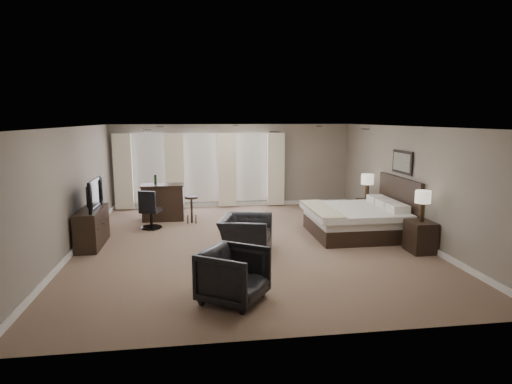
{
  "coord_description": "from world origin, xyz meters",
  "views": [
    {
      "loc": [
        -1.16,
        -9.22,
        2.77
      ],
      "look_at": [
        0.2,
        0.4,
        1.1
      ],
      "focal_mm": 30.0,
      "sensor_mm": 36.0,
      "label": 1
    }
  ],
  "objects": [
    {
      "name": "lamp_far",
      "position": [
        3.47,
        1.78,
        0.93
      ],
      "size": [
        0.34,
        0.34,
        0.7
      ],
      "primitive_type": "cube",
      "color": "beige",
      "rests_on": "nightstand_far"
    },
    {
      "name": "room",
      "position": [
        0.0,
        0.0,
        1.3
      ],
      "size": [
        7.6,
        8.6,
        2.64
      ],
      "color": "brown",
      "rests_on": "ground"
    },
    {
      "name": "desk_chair",
      "position": [
        -2.32,
        1.67,
        0.5
      ],
      "size": [
        0.64,
        0.64,
        1.01
      ],
      "primitive_type": "cube",
      "rotation": [
        0.0,
        0.0,
        2.84
      ],
      "color": "black",
      "rests_on": "ground"
    },
    {
      "name": "window_bay",
      "position": [
        -1.0,
        4.11,
        1.2
      ],
      "size": [
        5.25,
        0.2,
        2.3
      ],
      "color": "silver",
      "rests_on": "room"
    },
    {
      "name": "lamp_near",
      "position": [
        3.47,
        -1.12,
        0.98
      ],
      "size": [
        0.32,
        0.32,
        0.65
      ],
      "primitive_type": "cube",
      "color": "beige",
      "rests_on": "nightstand_near"
    },
    {
      "name": "nightstand_near",
      "position": [
        3.47,
        -1.12,
        0.33
      ],
      "size": [
        0.49,
        0.6,
        0.66
      ],
      "primitive_type": "cube",
      "color": "black",
      "rests_on": "ground"
    },
    {
      "name": "armchair_near",
      "position": [
        -0.16,
        -0.59,
        0.5
      ],
      "size": [
        1.03,
        1.31,
        1.0
      ],
      "primitive_type": "imported",
      "rotation": [
        0.0,
        0.0,
        1.29
      ],
      "color": "black",
      "rests_on": "ground"
    },
    {
      "name": "tv",
      "position": [
        -3.45,
        0.31,
        0.9
      ],
      "size": [
        0.66,
        1.14,
        0.15
      ],
      "primitive_type": "imported",
      "rotation": [
        0.0,
        0.0,
        1.57
      ],
      "color": "black",
      "rests_on": "dresser"
    },
    {
      "name": "bar_counter",
      "position": [
        -2.08,
        2.57,
        0.5
      ],
      "size": [
        1.15,
        0.6,
        1.0
      ],
      "primitive_type": "cube",
      "color": "black",
      "rests_on": "ground"
    },
    {
      "name": "bar_stool_right",
      "position": [
        -1.3,
        2.12,
        0.36
      ],
      "size": [
        0.38,
        0.38,
        0.73
      ],
      "primitive_type": "cube",
      "rotation": [
        0.0,
        0.0,
        -0.12
      ],
      "color": "black",
      "rests_on": "ground"
    },
    {
      "name": "bed",
      "position": [
        2.58,
        0.33,
        0.69
      ],
      "size": [
        2.18,
        2.08,
        1.39
      ],
      "primitive_type": "cube",
      "color": "silver",
      "rests_on": "ground"
    },
    {
      "name": "armchair_far",
      "position": [
        -0.63,
        -3.03,
        0.46
      ],
      "size": [
        1.18,
        1.2,
        0.91
      ],
      "primitive_type": "imported",
      "rotation": [
        0.0,
        0.0,
        0.99
      ],
      "color": "black",
      "rests_on": "ground"
    },
    {
      "name": "bar_stool_left",
      "position": [
        -2.01,
        3.72,
        0.35
      ],
      "size": [
        0.41,
        0.41,
        0.7
      ],
      "primitive_type": "cube",
      "rotation": [
        0.0,
        0.0,
        -0.29
      ],
      "color": "black",
      "rests_on": "ground"
    },
    {
      "name": "dresser",
      "position": [
        -3.45,
        0.31,
        0.41
      ],
      "size": [
        0.46,
        1.42,
        0.83
      ],
      "primitive_type": "cube",
      "color": "black",
      "rests_on": "ground"
    },
    {
      "name": "nightstand_far",
      "position": [
        3.47,
        1.78,
        0.29
      ],
      "size": [
        0.43,
        0.53,
        0.58
      ],
      "primitive_type": "cube",
      "color": "black",
      "rests_on": "ground"
    },
    {
      "name": "wall_art",
      "position": [
        3.7,
        0.33,
        1.75
      ],
      "size": [
        0.04,
        0.96,
        0.56
      ],
      "primitive_type": "cube",
      "color": "slate",
      "rests_on": "room"
    }
  ]
}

